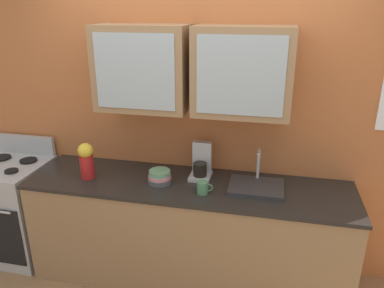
{
  "coord_description": "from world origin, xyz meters",
  "views": [
    {
      "loc": [
        0.62,
        -2.59,
        2.24
      ],
      "look_at": [
        0.04,
        0.0,
        1.24
      ],
      "focal_mm": 34.79,
      "sensor_mm": 36.0,
      "label": 1
    }
  ],
  "objects_px": {
    "sink_faucet": "(256,186)",
    "stove_range": "(15,209)",
    "bowl_stack": "(160,177)",
    "coffee_maker": "(201,164)",
    "vase": "(86,160)",
    "cup_near_sink": "(203,187)"
  },
  "relations": [
    {
      "from": "sink_faucet",
      "to": "cup_near_sink",
      "type": "xyz_separation_m",
      "value": [
        -0.39,
        -0.17,
        0.03
      ]
    },
    {
      "from": "sink_faucet",
      "to": "vase",
      "type": "xyz_separation_m",
      "value": [
        -1.36,
        -0.11,
        0.14
      ]
    },
    {
      "from": "sink_faucet",
      "to": "vase",
      "type": "bearing_deg",
      "value": -175.49
    },
    {
      "from": "bowl_stack",
      "to": "coffee_maker",
      "type": "relative_size",
      "value": 0.66
    },
    {
      "from": "vase",
      "to": "cup_near_sink",
      "type": "distance_m",
      "value": 0.98
    },
    {
      "from": "sink_faucet",
      "to": "stove_range",
      "type": "bearing_deg",
      "value": -179.08
    },
    {
      "from": "vase",
      "to": "bowl_stack",
      "type": "bearing_deg",
      "value": 3.97
    },
    {
      "from": "coffee_maker",
      "to": "bowl_stack",
      "type": "bearing_deg",
      "value": -148.21
    },
    {
      "from": "stove_range",
      "to": "bowl_stack",
      "type": "distance_m",
      "value": 1.52
    },
    {
      "from": "bowl_stack",
      "to": "coffee_maker",
      "type": "xyz_separation_m",
      "value": [
        0.3,
        0.19,
        0.06
      ]
    },
    {
      "from": "vase",
      "to": "cup_near_sink",
      "type": "relative_size",
      "value": 2.47
    },
    {
      "from": "coffee_maker",
      "to": "sink_faucet",
      "type": "bearing_deg",
      "value": -14.64
    },
    {
      "from": "cup_near_sink",
      "to": "bowl_stack",
      "type": "bearing_deg",
      "value": 164.38
    },
    {
      "from": "bowl_stack",
      "to": "vase",
      "type": "distance_m",
      "value": 0.61
    },
    {
      "from": "cup_near_sink",
      "to": "sink_faucet",
      "type": "bearing_deg",
      "value": 23.53
    },
    {
      "from": "cup_near_sink",
      "to": "coffee_maker",
      "type": "xyz_separation_m",
      "value": [
        -0.07,
        0.29,
        0.06
      ]
    },
    {
      "from": "bowl_stack",
      "to": "stove_range",
      "type": "bearing_deg",
      "value": 178.78
    },
    {
      "from": "sink_faucet",
      "to": "cup_near_sink",
      "type": "distance_m",
      "value": 0.42
    },
    {
      "from": "stove_range",
      "to": "bowl_stack",
      "type": "xyz_separation_m",
      "value": [
        1.44,
        -0.03,
        0.49
      ]
    },
    {
      "from": "stove_range",
      "to": "vase",
      "type": "height_order",
      "value": "vase"
    },
    {
      "from": "stove_range",
      "to": "coffee_maker",
      "type": "relative_size",
      "value": 3.73
    },
    {
      "from": "stove_range",
      "to": "sink_faucet",
      "type": "xyz_separation_m",
      "value": [
        2.19,
        0.04,
        0.47
      ]
    }
  ]
}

